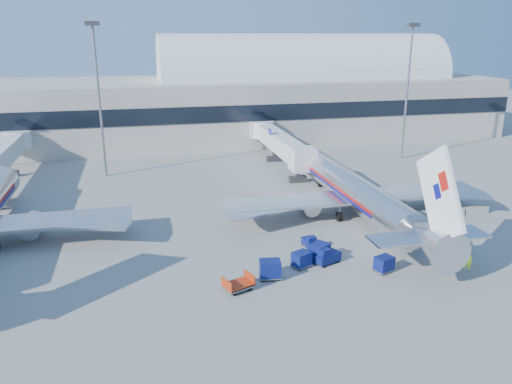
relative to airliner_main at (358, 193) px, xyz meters
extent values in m
plane|color=gray|center=(-10.00, -4.51, -2.93)|extent=(260.00, 260.00, 0.00)
cube|color=#B2AA9E|center=(-35.00, 51.49, 3.07)|extent=(170.00, 28.00, 12.00)
cube|color=black|center=(-35.00, 37.54, 4.07)|extent=(170.00, 0.40, 3.00)
cylinder|color=silver|center=(10.00, 51.49, 9.07)|extent=(60.00, 18.00, 18.00)
cylinder|color=silver|center=(0.00, 1.49, -0.03)|extent=(3.80, 28.00, 3.80)
sphere|color=silver|center=(0.00, 15.49, -0.03)|extent=(3.72, 3.72, 3.72)
cone|color=silver|center=(0.00, -15.51, 0.37)|extent=(3.80, 6.00, 3.80)
cube|color=#A7140C|center=(0.00, 2.49, 0.22)|extent=(3.85, 20.16, 0.32)
cube|color=navy|center=(0.00, 2.49, -0.15)|extent=(3.85, 20.16, 0.32)
cube|color=white|center=(0.00, -16.01, 4.77)|extent=(0.35, 7.79, 8.74)
cube|color=silver|center=(0.00, -15.01, 0.57)|extent=(11.00, 3.00, 0.18)
cube|color=silver|center=(0.00, 0.49, -0.63)|extent=(32.00, 5.00, 0.28)
cylinder|color=#B7B7BC|center=(-5.50, 1.99, -1.58)|extent=(2.10, 3.80, 2.10)
cylinder|color=#B7B7BC|center=(5.50, 1.99, -1.58)|extent=(2.10, 3.80, 2.10)
cylinder|color=black|center=(0.00, 12.49, -2.48)|extent=(0.40, 0.90, 0.90)
sphere|color=silver|center=(-42.00, 15.49, -0.03)|extent=(3.72, 3.72, 3.72)
cylinder|color=#B7B7BC|center=(-36.50, 1.99, -1.58)|extent=(2.10, 3.80, 2.10)
cylinder|color=black|center=(-42.00, 12.49, -2.48)|extent=(0.40, 0.90, 0.90)
cube|color=silver|center=(-2.40, 25.49, 1.07)|extent=(2.70, 24.00, 2.70)
cube|color=silver|center=(-2.40, 13.29, 1.07)|extent=(3.40, 3.20, 3.20)
cylinder|color=silver|center=(-2.40, 36.99, 1.07)|extent=(4.40, 4.40, 3.00)
cube|color=#2D2D30|center=(-2.40, 15.49, -1.13)|extent=(0.50, 0.50, 3.00)
cube|color=#2D2D30|center=(-2.40, 15.49, -2.48)|extent=(2.60, 1.00, 0.90)
cube|color=#2D2D30|center=(-2.40, 28.49, -1.13)|extent=(0.50, 0.50, 3.00)
cube|color=#2D2D30|center=(-2.40, 28.49, -2.48)|extent=(2.60, 1.00, 0.90)
cube|color=navy|center=(-4.00, 25.49, 2.87)|extent=(0.12, 1.40, 0.90)
cube|color=silver|center=(-44.40, 25.49, 1.07)|extent=(2.70, 24.00, 2.70)
cylinder|color=silver|center=(-44.40, 36.99, 1.07)|extent=(4.40, 4.40, 3.00)
cube|color=#2D2D30|center=(-44.40, 28.49, -1.13)|extent=(0.50, 0.50, 3.00)
cube|color=#2D2D30|center=(-44.40, 28.49, -2.48)|extent=(2.60, 1.00, 0.90)
cylinder|color=slate|center=(-30.00, 25.49, 8.07)|extent=(0.36, 0.36, 22.00)
cube|color=#2D2D30|center=(-30.00, 25.49, 19.37)|extent=(2.00, 1.20, 0.60)
cylinder|color=slate|center=(20.00, 25.49, 8.07)|extent=(0.36, 0.36, 22.00)
cube|color=#2D2D30|center=(20.00, 25.49, 19.37)|extent=(2.00, 1.20, 0.60)
cube|color=#9E9E96|center=(8.00, -2.51, -2.48)|extent=(3.00, 0.55, 0.90)
cube|color=#9E9E96|center=(11.30, -2.51, -2.48)|extent=(3.00, 0.55, 0.90)
cube|color=#9E9E96|center=(14.60, -2.51, -2.48)|extent=(3.00, 0.55, 0.90)
cube|color=#0B1455|center=(-8.08, -11.23, -2.31)|extent=(2.88, 2.21, 0.84)
cube|color=#0B1455|center=(-8.59, -11.46, -1.64)|extent=(1.37, 1.43, 0.78)
cylinder|color=black|center=(-7.46, -10.41, -2.61)|extent=(0.67, 0.48, 0.63)
cube|color=#0B1455|center=(4.43, -6.83, -2.43)|extent=(2.33, 1.78, 0.68)
cube|color=#0B1455|center=(4.02, -6.65, -1.88)|extent=(1.11, 1.16, 0.64)
cylinder|color=black|center=(5.26, -6.74, -2.67)|extent=(0.55, 0.38, 0.51)
cube|color=#0B1455|center=(-8.47, -7.27, -2.44)|extent=(1.19, 2.12, 0.67)
cube|color=#0B1455|center=(-8.44, -7.71, -1.91)|extent=(0.95, 0.87, 0.62)
cylinder|color=black|center=(-8.93, -6.60, -2.68)|extent=(0.24, 0.51, 0.50)
cube|color=#0B1455|center=(-8.67, -10.61, -1.94)|extent=(2.37, 2.28, 1.51)
cube|color=slate|center=(-8.67, -10.61, -2.70)|extent=(2.48, 2.38, 0.10)
cylinder|color=black|center=(-8.42, -9.72, -2.72)|extent=(0.43, 0.38, 0.42)
cube|color=#0B1455|center=(-10.73, -11.49, -2.07)|extent=(2.00, 1.84, 1.30)
cube|color=slate|center=(-10.73, -11.49, -2.73)|extent=(2.10, 1.92, 0.09)
cylinder|color=black|center=(-10.37, -10.77, -2.75)|extent=(0.39, 0.29, 0.36)
cube|color=#0B1455|center=(-14.15, -12.99, -1.96)|extent=(2.01, 1.66, 1.48)
cube|color=slate|center=(-14.15, -12.99, -2.70)|extent=(2.12, 1.73, 0.10)
cylinder|color=black|center=(-13.37, -12.53, -2.72)|extent=(0.43, 0.22, 0.41)
cube|color=#0B1455|center=(-3.66, -14.13, -2.09)|extent=(1.91, 1.70, 1.28)
cube|color=slate|center=(-3.66, -14.13, -2.73)|extent=(2.01, 1.77, 0.09)
cylinder|color=black|center=(-3.25, -13.46, -2.75)|extent=(0.38, 0.25, 0.35)
cube|color=#0B1455|center=(4.57, -11.31, -1.95)|extent=(2.34, 2.21, 1.49)
cube|color=slate|center=(4.57, -11.31, -2.70)|extent=(2.45, 2.30, 0.10)
cylinder|color=black|center=(5.48, -11.21, -2.72)|extent=(0.44, 0.36, 0.41)
cube|color=slate|center=(-17.35, -14.47, -2.54)|extent=(2.86, 2.42, 0.13)
cube|color=#9C2A0E|center=(-17.35, -14.47, -2.32)|extent=(2.88, 2.47, 0.09)
cylinder|color=black|center=(-16.86, -13.63, -2.71)|extent=(0.47, 0.33, 0.44)
imported|color=#9FED19|center=(4.15, -15.43, -2.03)|extent=(0.77, 0.76, 1.79)
camera|label=1|loc=(-24.67, -51.76, 17.91)|focal=35.00mm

